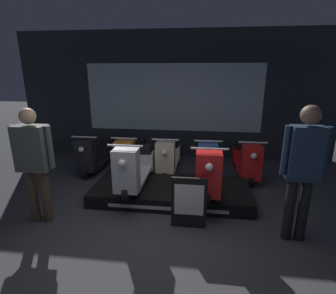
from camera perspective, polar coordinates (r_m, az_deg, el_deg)
ground_plane at (r=3.85m, az=-5.21°, el=-19.10°), size 30.00×30.00×0.00m
shop_wall_back at (r=6.87m, az=1.17°, el=11.09°), size 8.16×0.09×3.20m
display_platform at (r=4.81m, az=0.70°, el=-9.67°), size 2.78×1.19×0.23m
scooter_display_left at (r=4.67m, az=-7.06°, el=-4.36°), size 0.54×1.70×0.93m
scooter_display_right at (r=4.54m, az=8.53°, el=-5.04°), size 0.54×1.70×0.93m
scooter_backrow_0 at (r=6.31m, az=-15.19°, el=-1.54°), size 0.54×1.70×0.93m
scooter_backrow_1 at (r=6.05m, az=-7.77°, el=-1.89°), size 0.54×1.70×0.93m
scooter_backrow_2 at (r=5.89m, az=0.19°, el=-2.22°), size 0.54×1.70×0.93m
scooter_backrow_3 at (r=5.85m, az=8.41°, el=-2.53°), size 0.54×1.70×0.93m
scooter_backrow_4 at (r=5.94m, az=16.57°, el=-2.78°), size 0.54×1.70×0.93m
person_left_browsing at (r=4.23m, az=-27.22°, el=-1.82°), size 0.62×0.26×1.73m
person_right_browsing at (r=3.74m, az=27.35°, el=-3.45°), size 0.55×0.24×1.83m
price_sign_board at (r=3.86m, az=4.57°, el=-12.01°), size 0.51×0.04×0.78m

